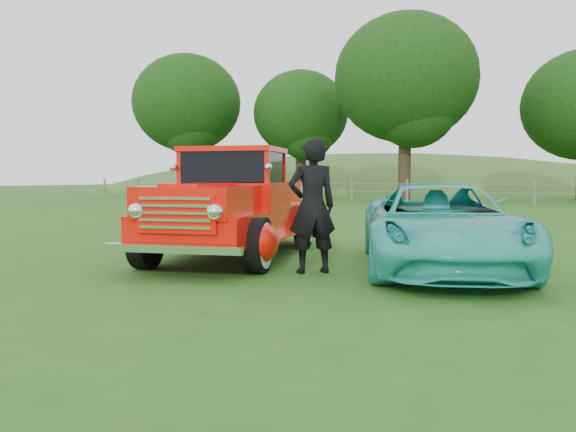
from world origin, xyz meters
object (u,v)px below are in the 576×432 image
at_px(tree_near_west, 406,79).
at_px(red_pickup, 235,208).
at_px(tree_far_west, 187,103).
at_px(teal_sedan, 440,227).
at_px(tree_mid_west, 301,114).
at_px(man, 312,206).

relative_size(tree_near_west, red_pickup, 1.98).
bearing_deg(tree_near_west, tree_far_west, 176.42).
bearing_deg(tree_far_west, teal_sedan, -46.56).
distance_m(tree_far_west, teal_sedan, 34.04).
height_order(tree_near_west, red_pickup, tree_near_west).
bearing_deg(tree_mid_west, man, -63.66).
bearing_deg(red_pickup, tree_near_west, 84.90).
xyz_separation_m(tree_far_west, man, (21.58, -25.44, -5.57)).
bearing_deg(tree_near_west, red_pickup, -80.90).
bearing_deg(tree_near_west, tree_mid_west, 159.44).
bearing_deg(teal_sedan, red_pickup, 162.90).
relative_size(tree_mid_west, man, 4.64).
bearing_deg(man, red_pickup, -68.21).
bearing_deg(teal_sedan, tree_near_west, 86.41).
xyz_separation_m(red_pickup, man, (1.81, -0.90, 0.12)).
distance_m(tree_mid_west, red_pickup, 29.42).
height_order(tree_mid_west, red_pickup, tree_mid_west).
relative_size(tree_mid_west, red_pickup, 1.61).
distance_m(tree_mid_west, man, 30.97).
bearing_deg(tree_far_west, red_pickup, -51.14).
relative_size(teal_sedan, man, 2.40).
height_order(tree_far_west, tree_mid_west, tree_far_west).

